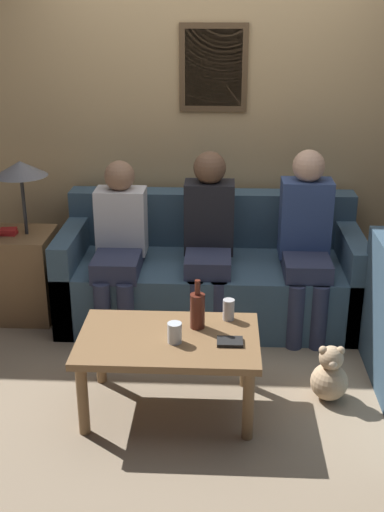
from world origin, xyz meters
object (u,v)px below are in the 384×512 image
(couch_main, at_px, (210,276))
(person_left, at_px, (119,240))
(coffee_table, at_px, (169,347))
(wine_bottle, at_px, (197,310))
(person_right, at_px, (306,236))
(person_middle, at_px, (209,234))
(teddy_bear, at_px, (330,376))
(drinking_glass, at_px, (175,333))

(couch_main, bearing_deg, person_left, -163.64)
(couch_main, xyz_separation_m, coffee_table, (-0.20, -1.19, 0.09))
(couch_main, xyz_separation_m, wine_bottle, (-0.05, -1.07, 0.26))
(couch_main, distance_m, person_right, 0.76)
(person_left, xyz_separation_m, person_middle, (0.61, 0.05, 0.04))
(person_middle, height_order, teddy_bear, person_middle)
(coffee_table, xyz_separation_m, person_right, (0.84, 1.03, 0.29))
(couch_main, distance_m, coffee_table, 1.21)
(person_left, height_order, teddy_bear, person_left)
(drinking_glass, bearing_deg, wine_bottle, 57.12)
(drinking_glass, height_order, teddy_bear, drinking_glass)
(drinking_glass, xyz_separation_m, person_left, (-0.45, 1.07, 0.12))
(couch_main, distance_m, person_middle, 0.38)
(drinking_glass, xyz_separation_m, teddy_bear, (0.87, 0.19, -0.36))
(coffee_table, height_order, person_left, person_left)
(couch_main, distance_m, teddy_bear, 1.28)
(person_middle, height_order, person_right, person_right)
(person_right, bearing_deg, wine_bottle, -127.20)
(coffee_table, distance_m, teddy_bear, 0.95)
(couch_main, xyz_separation_m, person_right, (0.64, -0.16, 0.37))
(couch_main, relative_size, teddy_bear, 6.19)
(person_left, distance_m, person_middle, 0.61)
(couch_main, distance_m, person_left, 0.72)
(person_right, xyz_separation_m, teddy_bear, (0.06, -0.89, -0.53))
(wine_bottle, distance_m, teddy_bear, 0.86)
(couch_main, bearing_deg, person_middle, -94.45)
(wine_bottle, relative_size, person_middle, 0.24)
(wine_bottle, relative_size, person_left, 0.25)
(coffee_table, xyz_separation_m, drinking_glass, (0.04, -0.05, 0.12))
(teddy_bear, bearing_deg, drinking_glass, -167.56)
(drinking_glass, height_order, person_middle, person_middle)
(person_right, bearing_deg, teddy_bear, -85.90)
(teddy_bear, bearing_deg, person_right, 94.10)
(wine_bottle, height_order, person_left, person_left)
(person_middle, bearing_deg, drinking_glass, -97.64)
(person_right, height_order, teddy_bear, person_right)
(coffee_table, distance_m, person_middle, 1.12)
(person_left, relative_size, person_right, 0.93)
(person_left, bearing_deg, teddy_bear, -33.49)
(person_left, distance_m, person_right, 1.26)
(person_left, bearing_deg, drinking_glass, -66.90)
(couch_main, relative_size, coffee_table, 2.13)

